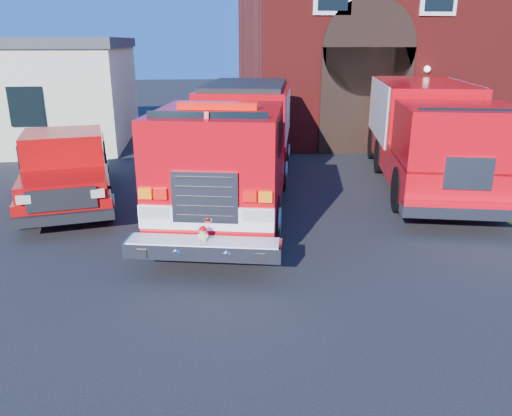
{
  "coord_description": "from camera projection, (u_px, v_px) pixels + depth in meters",
  "views": [
    {
      "loc": [
        -1.05,
        -9.83,
        4.22
      ],
      "look_at": [
        0.0,
        -1.2,
        1.3
      ],
      "focal_mm": 35.0,
      "sensor_mm": 36.0,
      "label": 1
    }
  ],
  "objects": [
    {
      "name": "ground",
      "position": [
        249.0,
        248.0,
        10.72
      ],
      "size": [
        100.0,
        100.0,
        0.0
      ],
      "primitive_type": "plane",
      "color": "black",
      "rests_on": "ground"
    },
    {
      "name": "parking_stripe_near",
      "position": [
        504.0,
        219.0,
        12.4
      ],
      "size": [
        0.12,
        3.0,
        0.01
      ],
      "primitive_type": "cube",
      "color": "#DCC10B",
      "rests_on": "ground"
    },
    {
      "name": "parking_stripe_mid",
      "position": [
        446.0,
        186.0,
        15.22
      ],
      "size": [
        0.12,
        3.0,
        0.01
      ],
      "primitive_type": "cube",
      "color": "#DCC10B",
      "rests_on": "ground"
    },
    {
      "name": "parking_stripe_far",
      "position": [
        407.0,
        163.0,
        18.05
      ],
      "size": [
        0.12,
        3.0,
        0.01
      ],
      "primitive_type": "cube",
      "color": "#DCC10B",
      "rests_on": "ground"
    },
    {
      "name": "fire_station",
      "position": [
        406.0,
        40.0,
        23.55
      ],
      "size": [
        15.2,
        10.2,
        8.45
      ],
      "color": "maroon",
      "rests_on": "ground"
    },
    {
      "name": "side_building",
      "position": [
        6.0,
        91.0,
        21.22
      ],
      "size": [
        10.2,
        8.2,
        4.35
      ],
      "color": "#E6E6C3",
      "rests_on": "ground"
    },
    {
      "name": "fire_engine",
      "position": [
        237.0,
        144.0,
        13.52
      ],
      "size": [
        4.73,
        10.18,
        3.03
      ],
      "color": "black",
      "rests_on": "ground"
    },
    {
      "name": "pickup_truck",
      "position": [
        67.0,
        168.0,
        13.59
      ],
      "size": [
        3.24,
        6.31,
        1.97
      ],
      "color": "black",
      "rests_on": "ground"
    },
    {
      "name": "secondary_truck",
      "position": [
        428.0,
        131.0,
        15.25
      ],
      "size": [
        4.83,
        9.51,
        2.96
      ],
      "color": "black",
      "rests_on": "ground"
    }
  ]
}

